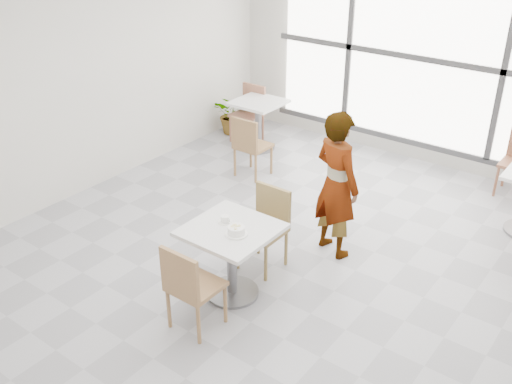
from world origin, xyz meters
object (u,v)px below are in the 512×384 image
Objects in this scene: main_table at (232,249)px; chair_near at (189,284)px; coffee_cup at (225,219)px; oatmeal_bowl at (236,230)px; person at (336,185)px; bg_chair_left_near at (249,143)px; bg_chair_left_far at (250,109)px; chair_far at (267,222)px; plant_left at (233,114)px; bg_table_left at (258,118)px.

chair_near is at bearing -86.57° from main_table.
oatmeal_bowl is at bearing -25.68° from coffee_cup.
person is (0.35, 1.90, 0.31)m from chair_near.
bg_chair_left_far is (-0.82, 1.08, 0.00)m from bg_chair_left_near.
bg_chair_left_far is at bearing 125.14° from main_table.
chair_far reaches higher than plant_left.
coffee_cup reaches higher than plant_left.
bg_chair_left_near and bg_chair_left_far have the same top height.
plant_left is (-2.70, 3.93, -0.18)m from chair_near.
main_table is at bearing 152.87° from oatmeal_bowl.
main_table is at bearing -24.26° from coffee_cup.
bg_chair_left_far is at bearing -59.05° from chair_near.
coffee_cup is 3.89m from bg_chair_left_far.
plant_left is (-2.62, 2.67, -0.18)m from chair_far.
plant_left is at bearing 134.42° from chair_far.
person is at bearing -100.29° from chair_near.
bg_chair_left_near is at bearing 125.22° from oatmeal_bowl.
chair_far and bg_chair_left_far have the same top height.
main_table reaches higher than plant_left.
chair_near and bg_chair_left_far have the same top height.
oatmeal_bowl is at bearing 125.22° from bg_chair_left_near.
oatmeal_bowl is 2.75m from bg_chair_left_near.
bg_chair_left_far reaches higher than bg_table_left.
chair_near is at bearing 118.22° from bg_chair_left_near.
person is at bearing -36.60° from bg_chair_left_far.
bg_chair_left_near is 1.65m from plant_left.
bg_table_left is at bearing -32.70° from bg_chair_left_far.
plant_left is at bearing 173.36° from bg_chair_left_far.
main_table is 3.99m from bg_chair_left_far.
oatmeal_bowl is (0.07, 0.57, 0.29)m from chair_near.
person reaches higher than plant_left.
coffee_cup is 2.54m from bg_chair_left_near.
bg_chair_left_far is (-2.40, 3.32, -0.29)m from oatmeal_bowl.
chair_far is 5.47× the size of coffee_cup.
oatmeal_bowl is 4.11m from bg_chair_left_far.
chair_near and chair_far have the same top height.
chair_far is 3.75m from plant_left.
bg_chair_left_near is 1.36m from bg_chair_left_far.
oatmeal_bowl is at bearing -77.33° from chair_far.
bg_table_left is (-1.93, 2.43, -0.01)m from chair_far.
chair_near is 0.75m from coffee_cup.
main_table is 0.50× the size of person.
chair_near is 1.16× the size of bg_table_left.
bg_chair_left_near is (0.51, -0.88, 0.01)m from bg_table_left.
person is at bearing 78.31° from oatmeal_bowl.
bg_table_left is 0.86× the size of bg_chair_left_far.
oatmeal_bowl is at bearing 96.19° from person.
chair_far is at bearing 83.31° from coffee_cup.
bg_chair_left_near is 1.00× the size of bg_chair_left_far.
plant_left is at bearing 129.54° from oatmeal_bowl.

